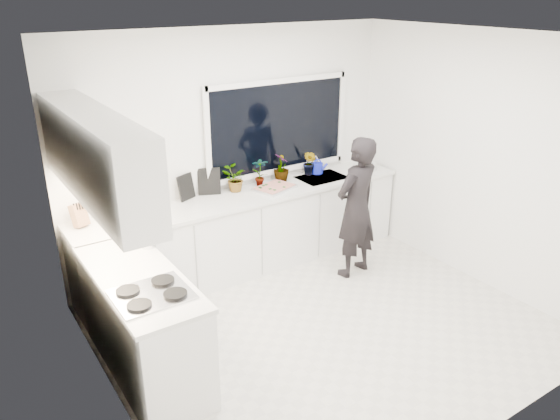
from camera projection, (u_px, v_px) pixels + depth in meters
floor at (325, 327)px, 5.32m from camera, size 4.00×3.50×0.02m
wall_back at (233, 151)px, 6.16m from camera, size 4.00×0.02×2.70m
wall_left at (102, 255)px, 3.77m from camera, size 0.02×3.50×2.70m
wall_right at (477, 160)px, 5.84m from camera, size 0.02×3.50×2.70m
ceiling at (336, 36)px, 4.29m from camera, size 4.00×3.50×0.02m
window at (278, 127)px, 6.36m from camera, size 1.80×0.02×1.00m
base_cabinets_back at (248, 233)px, 6.27m from camera, size 3.92×0.58×0.88m
base_cabinets_left at (144, 326)px, 4.56m from camera, size 0.58×1.60×0.88m
countertop_back at (248, 196)px, 6.08m from camera, size 3.94×0.62×0.04m
countertop_left at (138, 278)px, 4.39m from camera, size 0.62×1.60×0.04m
upper_cabinets at (95, 156)px, 4.23m from camera, size 0.34×2.10×0.70m
sink at (322, 181)px, 6.64m from camera, size 0.58×0.42×0.14m
faucet at (312, 164)px, 6.73m from camera, size 0.03×0.03×0.22m
stovetop at (152, 293)px, 4.10m from camera, size 0.56×0.48×0.03m
person at (356, 208)px, 6.02m from camera, size 0.65×0.48×1.61m
pizza_tray at (275, 188)px, 6.23m from camera, size 0.52×0.44×0.03m
pizza at (275, 186)px, 6.23m from camera, size 0.47×0.39×0.01m
watering_can at (317, 168)px, 6.75m from camera, size 0.17×0.17×0.13m
paper_towel_roll at (110, 209)px, 5.34m from camera, size 0.12×0.12×0.26m
knife_block at (79, 216)px, 5.23m from camera, size 0.16×0.14×0.22m
utensil_crock at (148, 239)px, 4.83m from camera, size 0.17×0.17×0.16m
picture_frame_large at (186, 187)px, 5.89m from camera, size 0.21×0.11×0.28m
picture_frame_small at (209, 181)px, 6.03m from camera, size 0.24×0.12×0.30m
herb_plants at (264, 172)px, 6.31m from camera, size 1.30×0.32×0.34m
soap_bottles at (368, 161)px, 6.76m from camera, size 0.22×0.14×0.31m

